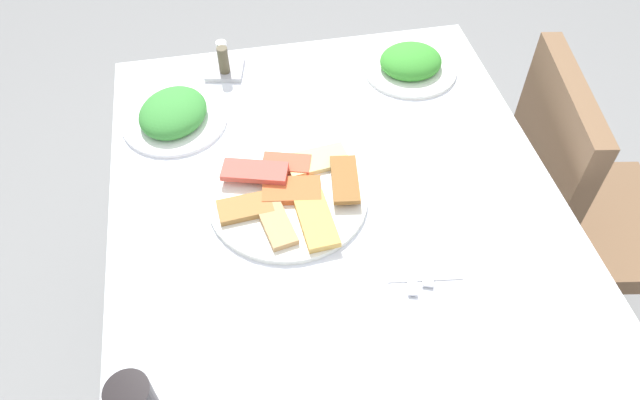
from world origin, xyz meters
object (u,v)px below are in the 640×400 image
Objects in this scene: pide_platter at (289,195)px; salad_plate_greens at (410,63)px; salad_plate_rice at (174,114)px; spoon at (429,247)px; dining_table at (341,241)px; fork at (410,250)px; paper_napkin at (419,250)px; condiment_caddy at (224,63)px; dining_chair at (569,202)px.

pide_platter is 1.40× the size of salad_plate_greens.
salad_plate_rice is at bearing -141.93° from pide_platter.
pide_platter is at bearing -107.35° from spoon.
dining_table is 5.16× the size of salad_plate_greens.
fork is 1.13× the size of spoon.
dining_table is 6.73× the size of spoon.
pide_platter is 0.27m from fork.
salad_plate_rice reaches higher than paper_napkin.
condiment_caddy reaches higher than fork.
salad_plate_greens reaches higher than pide_platter.
dining_table is at bearing -107.87° from spoon.
paper_napkin is 0.70× the size of fork.
dining_chair is 2.73× the size of pide_platter.
fork is at bearing -90.00° from paper_napkin.
dining_chair is at bearing 79.17° from salad_plate_rice.
dining_table is 0.15m from pide_platter.
fork is at bearing 45.25° from dining_table.
fork is (0.45, 0.42, -0.02)m from salad_plate_rice.
condiment_caddy reaches higher than salad_plate_greens.
salad_plate_rice is at bearing -82.12° from salad_plate_greens.
salad_plate_rice is 1.34× the size of spoon.
dining_chair is 4.42× the size of fork.
fork is at bearing -64.18° from dining_chair.
spoon is at bearing -62.64° from dining_chair.
condiment_caddy reaches higher than spoon.
salad_plate_rice is 0.63m from paper_napkin.
dining_chair is 1.04m from salad_plate_rice.
salad_plate_greens is at bearing 165.29° from paper_napkin.
pide_platter is 0.45m from condiment_caddy.
dining_table is 0.48m from salad_plate_rice.
spoon is (0.11, 0.14, 0.09)m from dining_table.
paper_napkin is (0.27, -0.54, 0.29)m from dining_chair.
salad_plate_rice is 0.65m from spoon.
dining_chair is 0.68m from fork.
pide_platter is 3.01× the size of condiment_caddy.
dining_chair reaches higher than salad_plate_greens.
dining_table is 0.71m from dining_chair.
spoon is (0.00, 0.04, 0.00)m from fork.
pide_platter reaches higher than spoon.
salad_plate_rice is at bearing -135.93° from paper_napkin.
salad_plate_rice is (-0.19, -0.98, 0.31)m from dining_chair.
spoon is at bearing 45.22° from salad_plate_rice.
pide_platter is 1.62× the size of fork.
salad_plate_greens is (-0.36, 0.36, 0.01)m from pide_platter.
pide_platter is at bearing 11.68° from condiment_caddy.
dining_chair is 0.67m from paper_napkin.
dining_chair is at bearing 136.15° from spoon.
condiment_caddy reaches higher than dining_table.
salad_plate_rice is at bearing -38.05° from condiment_caddy.
fork is (0.11, 0.11, 0.09)m from dining_table.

